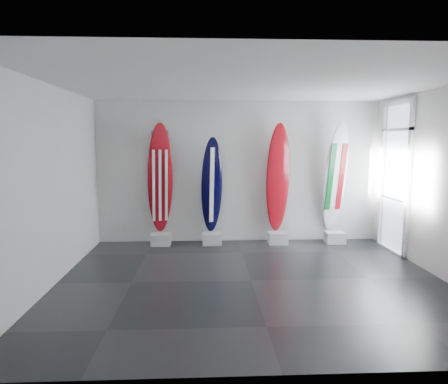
{
  "coord_description": "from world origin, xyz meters",
  "views": [
    {
      "loc": [
        -0.7,
        -5.86,
        2.16
      ],
      "look_at": [
        -0.36,
        1.4,
        1.21
      ],
      "focal_mm": 31.43,
      "sensor_mm": 36.0,
      "label": 1
    }
  ],
  "objects_px": {
    "surfboard_navy": "(212,185)",
    "surfboard_swiss": "(278,178)",
    "surfboard_italy": "(335,177)",
    "surfboard_usa": "(160,179)"
  },
  "relations": [
    {
      "from": "surfboard_swiss",
      "to": "surfboard_usa",
      "type": "bearing_deg",
      "value": 167.41
    },
    {
      "from": "surfboard_usa",
      "to": "surfboard_swiss",
      "type": "height_order",
      "value": "surfboard_swiss"
    },
    {
      "from": "surfboard_navy",
      "to": "surfboard_swiss",
      "type": "distance_m",
      "value": 1.4
    },
    {
      "from": "surfboard_italy",
      "to": "surfboard_navy",
      "type": "bearing_deg",
      "value": 167.54
    },
    {
      "from": "surfboard_navy",
      "to": "surfboard_usa",
      "type": "bearing_deg",
      "value": 164.1
    },
    {
      "from": "surfboard_navy",
      "to": "surfboard_italy",
      "type": "relative_size",
      "value": 0.86
    },
    {
      "from": "surfboard_italy",
      "to": "surfboard_swiss",
      "type": "bearing_deg",
      "value": 167.54
    },
    {
      "from": "surfboard_usa",
      "to": "surfboard_italy",
      "type": "bearing_deg",
      "value": -14.72
    },
    {
      "from": "surfboard_navy",
      "to": "surfboard_swiss",
      "type": "bearing_deg",
      "value": -15.9
    },
    {
      "from": "surfboard_navy",
      "to": "surfboard_swiss",
      "type": "xyz_separation_m",
      "value": [
        1.39,
        0.0,
        0.15
      ]
    }
  ]
}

